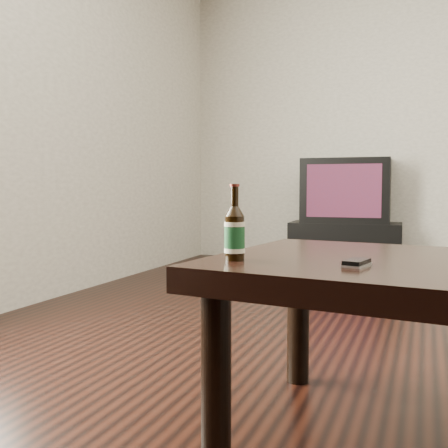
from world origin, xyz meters
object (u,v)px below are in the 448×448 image
(tv, at_px, (346,191))
(beer_bottle, at_px, (235,233))
(tv_stand, at_px, (345,244))
(phone, at_px, (357,263))

(tv, distance_m, beer_bottle, 3.43)
(tv, height_order, beer_bottle, tv)
(tv_stand, height_order, tv, tv)
(tv_stand, relative_size, beer_bottle, 4.76)
(tv_stand, distance_m, tv, 0.47)
(beer_bottle, bearing_deg, tv_stand, 93.29)
(tv_stand, distance_m, beer_bottle, 3.45)
(tv_stand, relative_size, phone, 9.58)
(beer_bottle, bearing_deg, phone, 1.87)
(beer_bottle, height_order, phone, beer_bottle)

